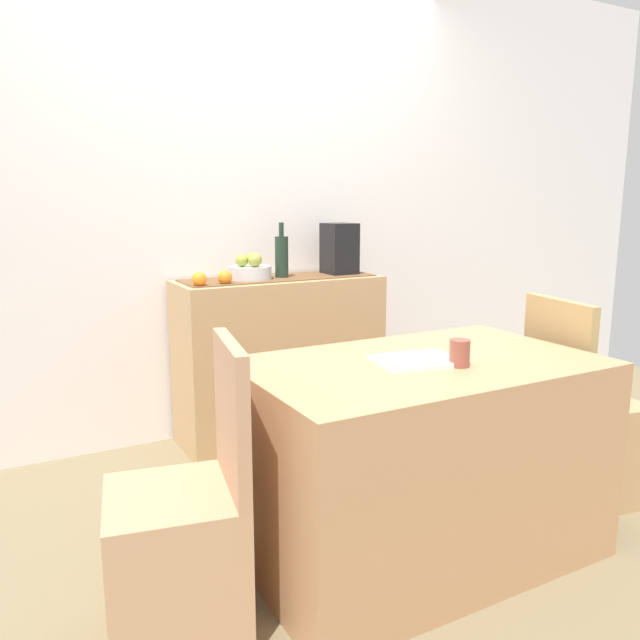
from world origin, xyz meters
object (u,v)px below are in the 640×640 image
dining_table (419,458)px  chair_by_corner (581,440)px  wine_bottle (282,256)px  chair_near_window (182,548)px  sideboard_console (280,358)px  coffee_maker (339,249)px  coffee_cup (460,353)px  fruit_bowl (250,273)px  open_book (416,361)px

dining_table → chair_by_corner: bearing=0.2°
wine_bottle → chair_near_window: bearing=-126.1°
sideboard_console → coffee_maker: size_ratio=3.86×
wine_bottle → coffee_cup: 1.46m
fruit_bowl → chair_by_corner: fruit_bowl is taller
wine_bottle → chair_by_corner: wine_bottle is taller
open_book → fruit_bowl: bearing=102.6°
wine_bottle → chair_near_window: 1.79m
wine_bottle → open_book: (-0.11, -1.33, -0.26)m
open_book → chair_by_corner: chair_by_corner is taller
wine_bottle → chair_near_window: (-0.96, -1.32, -0.74)m
coffee_maker → chair_by_corner: bearing=-70.3°
wine_bottle → open_book: bearing=-94.6°
sideboard_console → fruit_bowl: 0.51m
wine_bottle → dining_table: 1.46m
fruit_bowl → dining_table: bearing=-84.9°
coffee_cup → coffee_maker: bearing=75.9°
coffee_maker → chair_by_corner: (0.47, -1.31, -0.77)m
fruit_bowl → coffee_maker: coffee_maker is taller
open_book → coffee_cup: coffee_cup is taller
chair_by_corner → open_book: bearing=-178.7°
chair_by_corner → sideboard_console: bearing=122.8°
sideboard_console → coffee_maker: coffee_maker is taller
coffee_maker → chair_by_corner: coffee_maker is taller
wine_bottle → coffee_cup: wine_bottle is taller
fruit_bowl → wine_bottle: size_ratio=0.75×
sideboard_console → dining_table: bearing=-92.2°
fruit_bowl → open_book: bearing=-86.8°
wine_bottle → chair_by_corner: 1.72m
dining_table → open_book: (-0.04, -0.02, 0.38)m
coffee_maker → dining_table: coffee_maker is taller
chair_near_window → chair_by_corner: size_ratio=1.00×
wine_bottle → chair_near_window: size_ratio=0.33×
wine_bottle → coffee_maker: size_ratio=1.03×
fruit_bowl → coffee_cup: 1.46m
fruit_bowl → chair_by_corner: bearing=-52.3°
open_book → sideboard_console: bearing=95.4°
dining_table → coffee_cup: coffee_cup is taller
fruit_bowl → wine_bottle: bearing=0.0°
wine_bottle → dining_table: size_ratio=0.24×
open_book → coffee_cup: 0.15m
coffee_maker → open_book: size_ratio=1.03×
coffee_cup → sideboard_console: bearing=90.5°
sideboard_console → open_book: 1.37m
fruit_bowl → chair_by_corner: size_ratio=0.25×
dining_table → chair_by_corner: (0.90, 0.00, -0.10)m
wine_bottle → open_book: 1.36m
dining_table → chair_near_window: chair_near_window is taller
open_book → chair_by_corner: bearing=10.6°
open_book → chair_near_window: chair_near_window is taller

